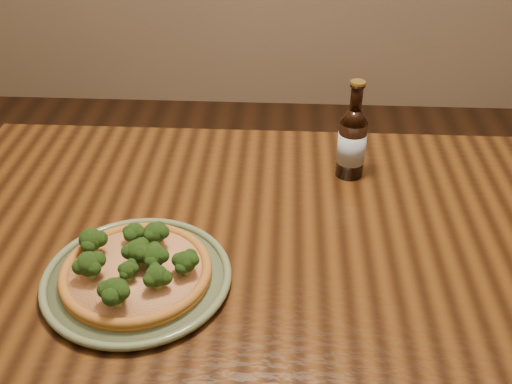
# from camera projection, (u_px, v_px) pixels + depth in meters

# --- Properties ---
(table) EXTENTS (1.60, 0.90, 0.75)m
(table) POSITION_uv_depth(u_px,v_px,m) (329.00, 287.00, 1.15)
(table) COLOR #44260E
(table) RESTS_ON ground
(plate) EXTENTS (0.32, 0.32, 0.02)m
(plate) POSITION_uv_depth(u_px,v_px,m) (137.00, 278.00, 1.02)
(plate) COLOR #60704D
(plate) RESTS_ON table
(pizza) EXTENTS (0.26, 0.26, 0.07)m
(pizza) POSITION_uv_depth(u_px,v_px,m) (135.00, 269.00, 1.01)
(pizza) COLOR #AD6E27
(pizza) RESTS_ON plate
(beer_bottle) EXTENTS (0.06, 0.06, 0.22)m
(beer_bottle) POSITION_uv_depth(u_px,v_px,m) (352.00, 142.00, 1.26)
(beer_bottle) COLOR black
(beer_bottle) RESTS_ON table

